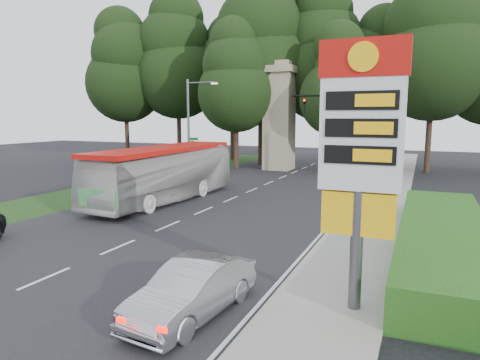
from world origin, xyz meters
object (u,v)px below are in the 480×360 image
at_px(traffic_signal_mast, 353,121).
at_px(transit_bus, 164,174).
at_px(gas_station_pylon, 361,140).
at_px(monument, 279,116).
at_px(sedan_silver, 193,290).
at_px(streetlight_signs, 191,124).

height_order(traffic_signal_mast, transit_bus, traffic_signal_mast).
relative_size(gas_station_pylon, transit_bus, 0.59).
xyz_separation_m(monument, transit_bus, (-1.41, -17.48, -3.48)).
relative_size(gas_station_pylon, sedan_silver, 1.63).
relative_size(gas_station_pylon, traffic_signal_mast, 0.95).
xyz_separation_m(streetlight_signs, transit_bus, (3.57, -9.49, -2.82)).
bearing_deg(monument, streetlight_signs, -121.97).
bearing_deg(gas_station_pylon, transit_bus, 140.16).
bearing_deg(sedan_silver, traffic_signal_mast, 95.67).
bearing_deg(gas_station_pylon, monument, 111.80).
distance_m(monument, transit_bus, 17.88).
height_order(traffic_signal_mast, sedan_silver, traffic_signal_mast).
bearing_deg(monument, sedan_silver, -75.95).
bearing_deg(streetlight_signs, gas_station_pylon, -51.04).
height_order(gas_station_pylon, transit_bus, gas_station_pylon).
bearing_deg(gas_station_pylon, traffic_signal_mast, 99.09).
bearing_deg(transit_bus, sedan_silver, -51.12).
relative_size(streetlight_signs, transit_bus, 0.69).
xyz_separation_m(monument, sedan_silver, (7.47, -29.84, -4.41)).
bearing_deg(gas_station_pylon, streetlight_signs, 128.96).
height_order(gas_station_pylon, sedan_silver, gas_station_pylon).
bearing_deg(traffic_signal_mast, transit_bus, -128.39).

